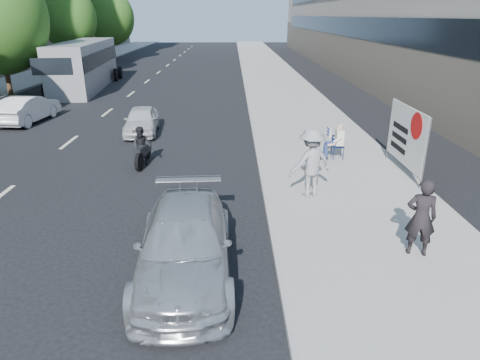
{
  "coord_description": "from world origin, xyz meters",
  "views": [
    {
      "loc": [
        0.5,
        -9.76,
        5.08
      ],
      "look_at": [
        0.69,
        0.65,
        1.06
      ],
      "focal_mm": 32.0,
      "sensor_mm": 36.0,
      "label": 1
    }
  ],
  "objects_px": {
    "white_sedan_mid": "(28,109)",
    "motorcycle": "(142,148)",
    "white_sedan_near": "(141,120)",
    "bus": "(85,65)",
    "seated_protester": "(335,139)",
    "jogger": "(311,163)",
    "pedestrian_woman": "(421,217)",
    "protest_banner": "(406,136)",
    "parked_sedan": "(185,244)"
  },
  "relations": [
    {
      "from": "white_sedan_mid",
      "to": "bus",
      "type": "xyz_separation_m",
      "value": [
        -0.52,
        11.07,
        0.96
      ]
    },
    {
      "from": "white_sedan_near",
      "to": "bus",
      "type": "relative_size",
      "value": 0.29
    },
    {
      "from": "motorcycle",
      "to": "protest_banner",
      "type": "bearing_deg",
      "value": -0.41
    },
    {
      "from": "pedestrian_woman",
      "to": "bus",
      "type": "relative_size",
      "value": 0.14
    },
    {
      "from": "protest_banner",
      "to": "bus",
      "type": "height_order",
      "value": "bus"
    },
    {
      "from": "pedestrian_woman",
      "to": "motorcycle",
      "type": "height_order",
      "value": "pedestrian_woman"
    },
    {
      "from": "seated_protester",
      "to": "bus",
      "type": "bearing_deg",
      "value": 129.51
    },
    {
      "from": "seated_protester",
      "to": "jogger",
      "type": "distance_m",
      "value": 3.76
    },
    {
      "from": "jogger",
      "to": "bus",
      "type": "bearing_deg",
      "value": -78.84
    },
    {
      "from": "bus",
      "to": "motorcycle",
      "type": "bearing_deg",
      "value": -72.17
    },
    {
      "from": "seated_protester",
      "to": "jogger",
      "type": "height_order",
      "value": "jogger"
    },
    {
      "from": "parked_sedan",
      "to": "white_sedan_mid",
      "type": "xyz_separation_m",
      "value": [
        -9.33,
        13.78,
        -0.01
      ]
    },
    {
      "from": "seated_protester",
      "to": "jogger",
      "type": "bearing_deg",
      "value": -113.51
    },
    {
      "from": "pedestrian_woman",
      "to": "white_sedan_near",
      "type": "height_order",
      "value": "pedestrian_woman"
    },
    {
      "from": "pedestrian_woman",
      "to": "parked_sedan",
      "type": "bearing_deg",
      "value": 18.38
    },
    {
      "from": "protest_banner",
      "to": "white_sedan_mid",
      "type": "relative_size",
      "value": 0.75
    },
    {
      "from": "parked_sedan",
      "to": "motorcycle",
      "type": "bearing_deg",
      "value": 105.15
    },
    {
      "from": "white_sedan_near",
      "to": "white_sedan_mid",
      "type": "height_order",
      "value": "white_sedan_mid"
    },
    {
      "from": "jogger",
      "to": "seated_protester",
      "type": "bearing_deg",
      "value": -134.12
    },
    {
      "from": "protest_banner",
      "to": "bus",
      "type": "bearing_deg",
      "value": 130.76
    },
    {
      "from": "seated_protester",
      "to": "bus",
      "type": "height_order",
      "value": "bus"
    },
    {
      "from": "white_sedan_mid",
      "to": "seated_protester",
      "type": "bearing_deg",
      "value": 161.1
    },
    {
      "from": "protest_banner",
      "to": "white_sedan_near",
      "type": "xyz_separation_m",
      "value": [
        -9.84,
        5.81,
        -0.8
      ]
    },
    {
      "from": "parked_sedan",
      "to": "white_sedan_near",
      "type": "distance_m",
      "value": 11.91
    },
    {
      "from": "seated_protester",
      "to": "parked_sedan",
      "type": "bearing_deg",
      "value": -123.42
    },
    {
      "from": "seated_protester",
      "to": "pedestrian_woman",
      "type": "relative_size",
      "value": 0.74
    },
    {
      "from": "jogger",
      "to": "motorcycle",
      "type": "bearing_deg",
      "value": -51.24
    },
    {
      "from": "seated_protester",
      "to": "pedestrian_woman",
      "type": "height_order",
      "value": "pedestrian_woman"
    },
    {
      "from": "seated_protester",
      "to": "white_sedan_mid",
      "type": "xyz_separation_m",
      "value": [
        -14.05,
        6.61,
        -0.2
      ]
    },
    {
      "from": "parked_sedan",
      "to": "white_sedan_near",
      "type": "bearing_deg",
      "value": 102.66
    },
    {
      "from": "protest_banner",
      "to": "bus",
      "type": "xyz_separation_m",
      "value": [
        -16.53,
        19.18,
        0.23
      ]
    },
    {
      "from": "motorcycle",
      "to": "pedestrian_woman",
      "type": "bearing_deg",
      "value": -34.09
    },
    {
      "from": "white_sedan_near",
      "to": "protest_banner",
      "type": "bearing_deg",
      "value": -35.42
    },
    {
      "from": "jogger",
      "to": "motorcycle",
      "type": "distance_m",
      "value": 6.38
    },
    {
      "from": "white_sedan_near",
      "to": "bus",
      "type": "height_order",
      "value": "bus"
    },
    {
      "from": "parked_sedan",
      "to": "bus",
      "type": "distance_m",
      "value": 26.74
    },
    {
      "from": "jogger",
      "to": "white_sedan_mid",
      "type": "relative_size",
      "value": 0.49
    },
    {
      "from": "jogger",
      "to": "white_sedan_near",
      "type": "relative_size",
      "value": 0.57
    },
    {
      "from": "jogger",
      "to": "white_sedan_near",
      "type": "height_order",
      "value": "jogger"
    },
    {
      "from": "seated_protester",
      "to": "protest_banner",
      "type": "relative_size",
      "value": 0.43
    },
    {
      "from": "white_sedan_mid",
      "to": "pedestrian_woman",
      "type": "bearing_deg",
      "value": 143.37
    },
    {
      "from": "jogger",
      "to": "protest_banner",
      "type": "height_order",
      "value": "protest_banner"
    },
    {
      "from": "parked_sedan",
      "to": "bus",
      "type": "height_order",
      "value": "bus"
    },
    {
      "from": "white_sedan_mid",
      "to": "motorcycle",
      "type": "distance_m",
      "value": 9.82
    },
    {
      "from": "pedestrian_woman",
      "to": "protest_banner",
      "type": "relative_size",
      "value": 0.58
    },
    {
      "from": "seated_protester",
      "to": "bus",
      "type": "xyz_separation_m",
      "value": [
        -14.58,
        17.68,
        0.76
      ]
    },
    {
      "from": "seated_protester",
      "to": "white_sedan_near",
      "type": "height_order",
      "value": "seated_protester"
    },
    {
      "from": "jogger",
      "to": "bus",
      "type": "height_order",
      "value": "bus"
    },
    {
      "from": "white_sedan_mid",
      "to": "motorcycle",
      "type": "xyz_separation_m",
      "value": [
        7.08,
        -6.81,
        -0.04
      ]
    },
    {
      "from": "parked_sedan",
      "to": "white_sedan_mid",
      "type": "bearing_deg",
      "value": 121.39
    }
  ]
}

